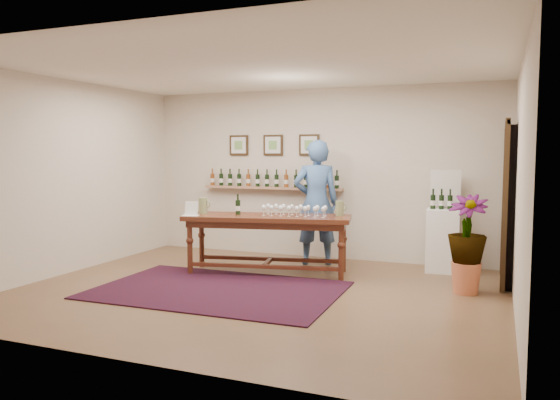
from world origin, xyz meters
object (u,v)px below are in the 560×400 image
at_px(person, 316,203).
at_px(potted_plant, 467,244).
at_px(tasting_table, 267,224).
at_px(display_pedestal, 442,240).

bearing_deg(person, potted_plant, 133.63).
bearing_deg(potted_plant, tasting_table, 177.20).
relative_size(tasting_table, person, 1.28).
height_order(display_pedestal, person, person).
bearing_deg(potted_plant, display_pedestal, 108.44).
bearing_deg(tasting_table, display_pedestal, 12.42).
distance_m(tasting_table, person, 1.03).
bearing_deg(display_pedestal, person, -174.58).
xyz_separation_m(tasting_table, potted_plant, (2.75, -0.13, -0.10)).
xyz_separation_m(tasting_table, display_pedestal, (2.35, 1.07, -0.26)).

